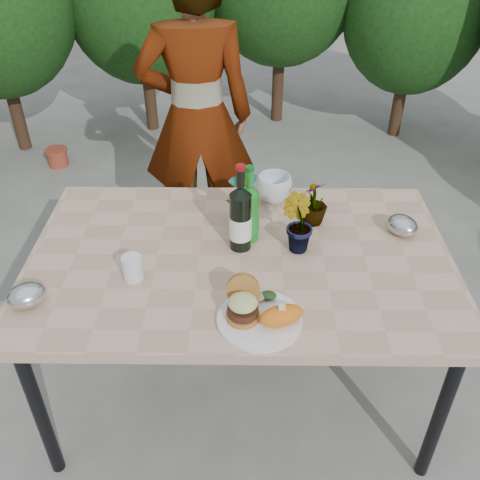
{
  "coord_description": "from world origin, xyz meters",
  "views": [
    {
      "loc": [
        0.02,
        -1.6,
        1.99
      ],
      "look_at": [
        0.0,
        -0.08,
        0.88
      ],
      "focal_mm": 40.0,
      "sensor_mm": 36.0,
      "label": 1
    }
  ],
  "objects_px": {
    "wine_bottle": "(240,219)",
    "person": "(197,119)",
    "patio_table": "(240,267)",
    "dinner_plate": "(260,320)"
  },
  "relations": [
    {
      "from": "wine_bottle",
      "to": "person",
      "type": "distance_m",
      "value": 1.04
    },
    {
      "from": "patio_table",
      "to": "dinner_plate",
      "type": "xyz_separation_m",
      "value": [
        0.07,
        -0.35,
        0.06
      ]
    },
    {
      "from": "patio_table",
      "to": "dinner_plate",
      "type": "bearing_deg",
      "value": -79.23
    },
    {
      "from": "wine_bottle",
      "to": "person",
      "type": "bearing_deg",
      "value": 108.97
    },
    {
      "from": "dinner_plate",
      "to": "wine_bottle",
      "type": "relative_size",
      "value": 0.79
    },
    {
      "from": "dinner_plate",
      "to": "wine_bottle",
      "type": "bearing_deg",
      "value": 99.3
    },
    {
      "from": "wine_bottle",
      "to": "dinner_plate",
      "type": "bearing_deg",
      "value": -75.22
    },
    {
      "from": "patio_table",
      "to": "person",
      "type": "bearing_deg",
      "value": 102.81
    },
    {
      "from": "patio_table",
      "to": "wine_bottle",
      "type": "relative_size",
      "value": 4.52
    },
    {
      "from": "dinner_plate",
      "to": "person",
      "type": "xyz_separation_m",
      "value": [
        -0.31,
        1.41,
        0.08
      ]
    }
  ]
}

